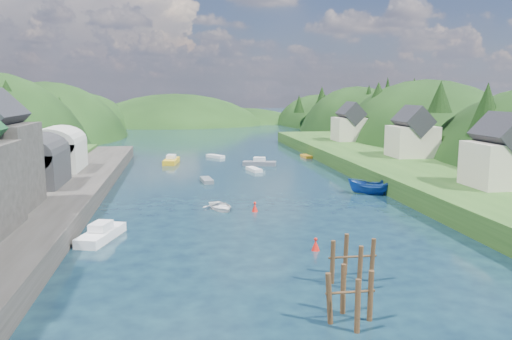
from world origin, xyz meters
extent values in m
plane|color=black|center=(0.00, 50.00, 0.00)|extent=(600.00, 600.00, 0.00)
ellipsoid|color=black|center=(-45.00, 118.00, -8.43)|extent=(44.00, 75.56, 48.19)
ellipsoid|color=black|center=(-45.00, 160.00, -6.82)|extent=(44.00, 75.56, 39.00)
ellipsoid|color=black|center=(45.00, 75.00, -8.40)|extent=(36.00, 75.56, 48.00)
ellipsoid|color=black|center=(45.00, 118.00, -7.78)|extent=(36.00, 75.56, 44.49)
ellipsoid|color=black|center=(45.00, 160.00, -6.30)|extent=(36.00, 75.56, 36.00)
ellipsoid|color=black|center=(-10.00, 170.00, -10.00)|extent=(80.00, 60.00, 44.00)
ellipsoid|color=black|center=(18.00, 180.00, -12.00)|extent=(70.00, 56.00, 36.00)
cone|color=black|center=(-37.74, 63.23, 12.38)|extent=(4.73, 4.73, 5.23)
cone|color=black|center=(-40.14, 85.73, 8.32)|extent=(5.28, 5.28, 4.97)
cone|color=black|center=(-43.27, 96.45, 12.13)|extent=(4.77, 4.77, 6.19)
cone|color=black|center=(-37.31, 99.91, 8.88)|extent=(4.07, 4.07, 5.77)
cone|color=black|center=(-40.42, 118.58, 9.92)|extent=(4.56, 4.56, 8.42)
cone|color=black|center=(-43.84, 126.73, 7.97)|extent=(4.75, 4.75, 5.27)
cone|color=black|center=(-40.38, 136.61, 8.57)|extent=(4.27, 4.27, 6.42)
cone|color=black|center=(34.96, 37.47, 10.47)|extent=(5.29, 5.29, 7.69)
cone|color=black|center=(34.32, 49.40, 12.15)|extent=(4.07, 4.07, 5.33)
cone|color=black|center=(40.37, 58.84, 8.31)|extent=(3.40, 3.40, 6.07)
cone|color=black|center=(42.37, 75.33, 11.48)|extent=(4.94, 4.94, 8.91)
cone|color=black|center=(36.08, 79.84, 12.09)|extent=(5.25, 5.25, 6.08)
cone|color=black|center=(42.67, 90.17, 12.52)|extent=(3.36, 3.36, 8.11)
cone|color=black|center=(42.94, 103.12, 10.94)|extent=(4.57, 4.57, 7.57)
cone|color=black|center=(41.19, 121.16, 8.85)|extent=(3.59, 3.59, 5.83)
cone|color=black|center=(37.85, 131.13, 11.57)|extent=(4.14, 4.14, 5.96)
cone|color=black|center=(32.25, 139.44, 8.70)|extent=(3.83, 3.83, 6.10)
cube|color=#2D2B28|center=(-24.00, 20.00, 1.00)|extent=(12.00, 110.00, 2.00)
cube|color=#2D2D30|center=(-26.00, 33.00, 4.00)|extent=(7.00, 9.00, 4.00)
cylinder|color=#2D2D30|center=(-26.00, 33.00, 6.00)|extent=(7.00, 9.00, 7.00)
cube|color=#B2B2A8|center=(-26.00, 45.00, 4.00)|extent=(7.00, 9.00, 4.00)
cylinder|color=#B2B2A8|center=(-26.00, 45.00, 6.00)|extent=(7.00, 9.00, 7.00)
cube|color=#234719|center=(25.00, 40.00, 1.20)|extent=(16.00, 120.00, 2.40)
cube|color=beige|center=(27.00, 22.00, 4.90)|extent=(7.00, 6.00, 5.00)
cube|color=black|center=(27.00, 22.00, 8.24)|extent=(5.15, 6.24, 5.15)
cube|color=beige|center=(29.00, 48.00, 4.90)|extent=(7.00, 6.00, 5.00)
cube|color=black|center=(29.00, 48.00, 8.24)|extent=(5.15, 6.24, 5.15)
cube|color=beige|center=(28.00, 75.00, 4.90)|extent=(7.00, 6.00, 5.00)
cube|color=black|center=(28.00, 75.00, 8.24)|extent=(5.15, 6.24, 5.15)
cylinder|color=#382314|center=(1.85, -2.79, 1.20)|extent=(0.32, 0.32, 3.60)
cylinder|color=#382314|center=(0.64, -1.57, 1.20)|extent=(0.32, 0.32, 3.60)
cylinder|color=#382314|center=(-0.57, -2.79, 1.20)|extent=(0.32, 0.32, 3.60)
cylinder|color=#382314|center=(0.64, -4.00, 1.20)|extent=(0.32, 0.32, 3.60)
cylinder|color=#382314|center=(0.64, -2.79, 1.80)|extent=(2.91, 0.16, 0.16)
cylinder|color=#382314|center=(4.24, 2.93, 1.24)|extent=(0.32, 0.32, 3.68)
cylinder|color=#382314|center=(2.82, 4.35, 1.24)|extent=(0.32, 0.32, 3.68)
cylinder|color=#382314|center=(1.40, 2.93, 1.24)|extent=(0.32, 0.32, 3.68)
cylinder|color=#382314|center=(2.82, 1.50, 1.24)|extent=(0.32, 0.32, 3.68)
cylinder|color=#382314|center=(2.82, 2.93, 1.85)|extent=(3.42, 0.16, 0.16)
cone|color=red|center=(2.22, 10.09, 0.45)|extent=(0.70, 0.70, 0.90)
sphere|color=red|center=(2.22, 10.09, 0.95)|extent=(0.30, 0.30, 0.30)
cone|color=red|center=(-0.72, 24.20, 0.45)|extent=(0.70, 0.70, 0.90)
sphere|color=red|center=(-0.72, 24.20, 0.95)|extent=(0.30, 0.30, 0.30)
cube|color=white|center=(-15.81, 15.99, 0.39)|extent=(3.83, 6.58, 0.87)
cube|color=silver|center=(-15.81, 15.99, 1.22)|extent=(2.03, 2.52, 0.70)
cube|color=gold|center=(-10.23, 62.69, 0.41)|extent=(3.12, 6.81, 0.92)
cube|color=silver|center=(-10.23, 62.69, 1.27)|extent=(1.84, 2.50, 0.70)
cube|color=#595C66|center=(5.21, 57.57, 0.36)|extent=(6.07, 3.43, 0.81)
cube|color=silver|center=(5.21, 57.57, 1.16)|extent=(2.31, 1.84, 0.70)
cube|color=silver|center=(-1.70, 69.39, 0.26)|extent=(3.65, 4.18, 0.59)
cube|color=#575E63|center=(-4.93, 42.92, 0.26)|extent=(1.87, 4.31, 0.58)
imported|color=silver|center=(-4.35, 25.82, 0.31)|extent=(4.40, 5.23, 0.93)
imported|color=#1A4390|center=(15.07, 31.10, 0.89)|extent=(5.71, 4.23, 2.08)
cube|color=silver|center=(3.34, 51.70, 0.26)|extent=(2.31, 4.35, 0.58)
cube|color=orange|center=(16.12, 66.83, 0.24)|extent=(1.56, 3.94, 0.54)
camera|label=1|loc=(-8.77, -28.48, 13.10)|focal=35.00mm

